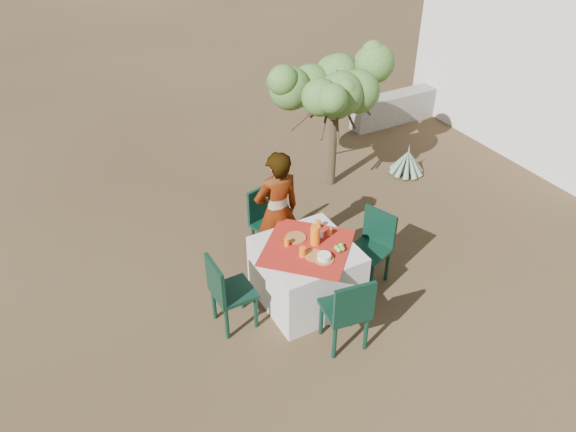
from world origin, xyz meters
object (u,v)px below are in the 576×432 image
object	(u,v)px
agave	(407,163)
juice_pitcher	(315,235)
guesthouse	(574,47)
table	(306,273)
person	(277,212)
shrub_tree	(337,93)
chair_left	(226,290)
chair_far	(268,219)
chair_near	(348,310)
chair_right	(373,244)

from	to	relation	value
agave	juice_pitcher	size ratio (longest dim) A/B	2.46
guesthouse	juice_pitcher	bearing A→B (deg)	-164.29
table	agave	size ratio (longest dim) A/B	2.23
person	shrub_tree	xyz separation A→B (m)	(1.70, 1.39, 0.66)
juice_pitcher	shrub_tree	bearing A→B (deg)	52.59
chair_left	shrub_tree	world-z (taller)	shrub_tree
chair_left	agave	size ratio (longest dim) A/B	1.59
chair_far	chair_near	bearing A→B (deg)	-104.30
person	agave	bearing A→B (deg)	-160.85
person	juice_pitcher	bearing A→B (deg)	98.94
chair_near	juice_pitcher	size ratio (longest dim) A/B	4.04
person	juice_pitcher	xyz separation A→B (m)	(0.11, -0.69, 0.07)
agave	guesthouse	distance (m)	3.65
chair_right	chair_far	bearing A→B (deg)	-161.36
table	guesthouse	distance (m)	6.61
chair_right	agave	world-z (taller)	chair_right
table	chair_far	bearing A→B (deg)	89.15
person	juice_pitcher	distance (m)	0.71
guesthouse	agave	bearing A→B (deg)	-179.49
table	agave	distance (m)	3.35
agave	guesthouse	world-z (taller)	guesthouse
guesthouse	shrub_tree	bearing A→B (deg)	175.68
agave	chair_right	bearing A→B (deg)	-138.13
table	chair_right	world-z (taller)	chair_right
chair_right	shrub_tree	distance (m)	2.50
chair_left	person	xyz separation A→B (m)	(0.97, 0.67, 0.29)
chair_far	guesthouse	world-z (taller)	guesthouse
person	chair_near	bearing A→B (deg)	89.55
juice_pitcher	guesthouse	bearing A→B (deg)	15.71
chair_far	chair_left	xyz separation A→B (m)	(-0.99, -0.96, -0.00)
juice_pitcher	chair_left	bearing A→B (deg)	178.86
table	guesthouse	size ratio (longest dim) A/B	0.31
shrub_tree	chair_near	bearing A→B (deg)	-120.07
chair_left	guesthouse	distance (m)	7.52
juice_pitcher	table	bearing A→B (deg)	-171.21
chair_near	guesthouse	size ratio (longest dim) A/B	0.23
chair_left	chair_right	size ratio (longest dim) A/B	0.99
person	shrub_tree	bearing A→B (deg)	-141.13
chair_near	agave	xyz separation A→B (m)	(2.87, 2.58, -0.34)
chair_left	chair_right	world-z (taller)	chair_right
chair_near	person	bearing A→B (deg)	-81.06
chair_far	agave	world-z (taller)	chair_far
chair_far	guesthouse	xyz separation A→B (m)	(6.26, 0.75, 0.98)
chair_left	guesthouse	bearing A→B (deg)	-77.43
chair_near	chair_right	bearing A→B (deg)	-128.99
guesthouse	chair_left	bearing A→B (deg)	-166.71
chair_near	guesthouse	xyz separation A→B (m)	(6.28, 2.61, 0.97)
chair_right	guesthouse	bearing A→B (deg)	88.02
table	chair_far	size ratio (longest dim) A/B	1.39
chair_far	shrub_tree	xyz separation A→B (m)	(1.69, 1.10, 0.95)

